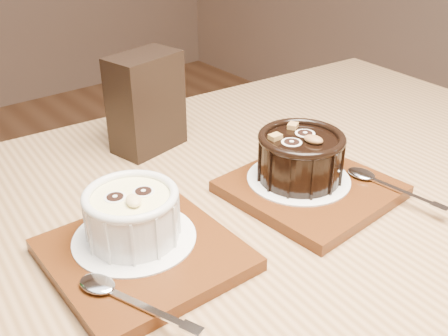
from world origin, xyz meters
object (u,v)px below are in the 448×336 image
(table, at_px, (240,300))
(ramekin_dark, at_px, (300,155))
(tray_right, at_px, (310,189))
(tray_left, at_px, (144,255))
(condiment_stand, at_px, (146,103))
(ramekin_white, at_px, (132,213))

(table, xyz_separation_m, ramekin_dark, (0.12, 0.03, 0.14))
(table, relative_size, tray_right, 7.01)
(tray_left, distance_m, condiment_stand, 0.27)
(tray_left, bearing_deg, table, -17.92)
(table, distance_m, tray_right, 0.16)
(table, distance_m, tray_left, 0.15)
(ramekin_white, xyz_separation_m, condiment_stand, (0.14, 0.20, 0.02))
(table, xyz_separation_m, condiment_stand, (0.04, 0.26, 0.16))
(tray_left, distance_m, tray_right, 0.23)
(tray_right, bearing_deg, ramekin_white, 170.45)
(ramekin_dark, bearing_deg, condiment_stand, 97.05)
(tray_right, distance_m, ramekin_dark, 0.05)
(tray_right, xyz_separation_m, condiment_stand, (-0.09, 0.24, 0.06))
(tray_right, height_order, condiment_stand, condiment_stand)
(tray_right, bearing_deg, condiment_stand, 109.89)
(table, relative_size, ramekin_white, 12.82)
(tray_left, bearing_deg, ramekin_dark, -0.04)
(ramekin_dark, bearing_deg, ramekin_white, 161.20)
(ramekin_white, height_order, condiment_stand, condiment_stand)
(table, bearing_deg, condiment_stand, 81.14)
(ramekin_dark, height_order, condiment_stand, condiment_stand)
(ramekin_white, relative_size, ramekin_dark, 0.92)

